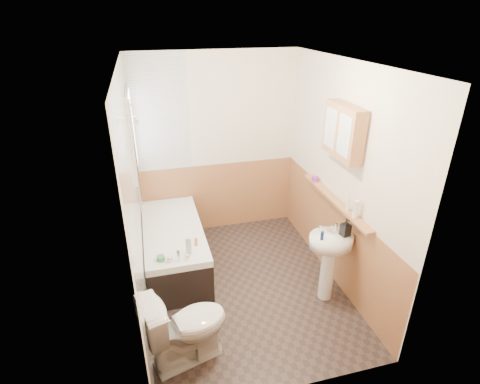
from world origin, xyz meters
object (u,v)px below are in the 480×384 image
(pine_shelf, at_px, (335,200))
(medicine_cabinet, at_px, (343,131))
(bathtub, at_px, (174,246))
(toilet, at_px, (186,327))
(sink, at_px, (329,254))

(pine_shelf, bearing_deg, medicine_cabinet, -121.45)
(bathtub, distance_m, pine_shelf, 2.02)
(toilet, xyz_separation_m, medicine_cabinet, (1.77, 0.75, 1.44))
(medicine_cabinet, bearing_deg, bathtub, 158.49)
(bathtub, xyz_separation_m, medicine_cabinet, (1.74, -0.69, 1.53))
(pine_shelf, relative_size, medicine_cabinet, 2.43)
(sink, distance_m, pine_shelf, 0.60)
(sink, bearing_deg, toilet, -150.86)
(toilet, height_order, medicine_cabinet, medicine_cabinet)
(sink, xyz_separation_m, pine_shelf, (0.20, 0.36, 0.44))
(pine_shelf, height_order, medicine_cabinet, medicine_cabinet)
(bathtub, relative_size, medicine_cabinet, 2.65)
(sink, bearing_deg, pine_shelf, 74.81)
(sink, distance_m, medicine_cabinet, 1.30)
(bathtub, bearing_deg, sink, -32.53)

